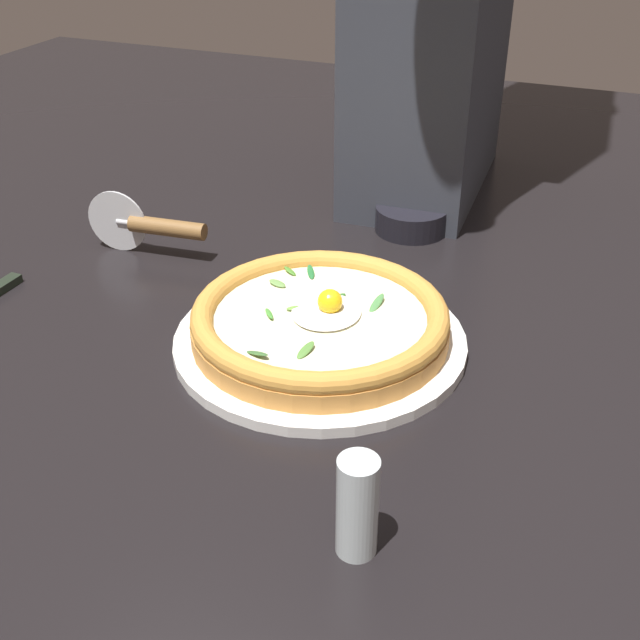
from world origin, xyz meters
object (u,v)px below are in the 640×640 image
Objects in this scene: pizza at (320,320)px; pizza_cutter at (152,226)px; pepper_shaker at (357,507)px; side_bowl at (412,219)px.

pizza_cutter is (-0.12, -0.28, 0.01)m from pizza.
side_bowl is at bearing -167.65° from pepper_shaker.
pizza_cutter is 1.86× the size of pepper_shaker.
pepper_shaker is at bearing 47.75° from pizza_cutter.
pizza is 0.29m from pepper_shaker.
side_bowl is at bearing 124.29° from pizza_cutter.
pizza is 3.10× the size of pepper_shaker.
pizza_cutter is (0.20, -0.29, 0.02)m from side_bowl.
pepper_shaker is (0.38, 0.41, 0.00)m from pizza_cutter.
pepper_shaker reaches higher than pizza_cutter.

